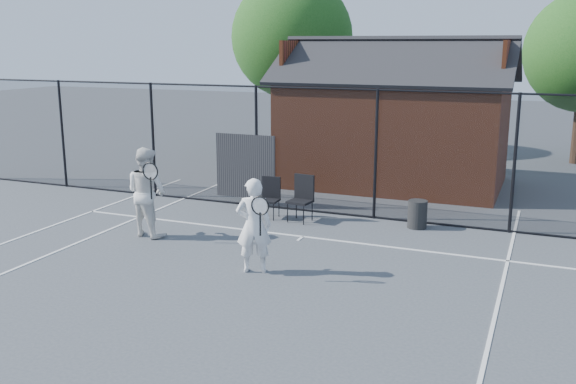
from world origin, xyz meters
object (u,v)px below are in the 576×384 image
at_px(waste_bin, 417,214).
at_px(chair_right, 300,199).
at_px(clubhouse, 395,128).
at_px(player_front, 254,225).
at_px(chair_left, 269,199).
at_px(player_back, 147,192).

bearing_deg(waste_bin, chair_right, -169.06).
distance_m(clubhouse, player_front, 8.36).
xyz_separation_m(chair_right, waste_bin, (2.59, 0.50, -0.21)).
xyz_separation_m(chair_left, waste_bin, (3.37, 0.50, -0.16)).
distance_m(clubhouse, player_back, 8.01).
relative_size(clubhouse, player_front, 3.80).
xyz_separation_m(clubhouse, chair_right, (-1.00, -4.90, -1.09)).
height_order(clubhouse, player_front, clubhouse).
bearing_deg(waste_bin, clubhouse, 109.82).
height_order(player_back, chair_left, player_back).
height_order(player_back, waste_bin, player_back).
xyz_separation_m(clubhouse, player_back, (-3.59, -7.13, -0.66)).
bearing_deg(player_back, chair_left, 50.91).
height_order(clubhouse, player_back, clubhouse).
bearing_deg(chair_left, chair_right, -3.43).
xyz_separation_m(clubhouse, player_front, (-0.55, -8.30, -0.75)).
height_order(clubhouse, chair_left, clubhouse).
bearing_deg(player_front, player_back, 158.81).
height_order(player_front, player_back, player_back).
relative_size(player_front, chair_right, 1.65).
bearing_deg(chair_left, clubhouse, 66.61).
relative_size(player_back, chair_right, 1.82).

